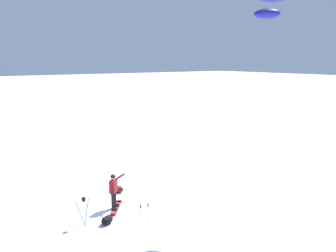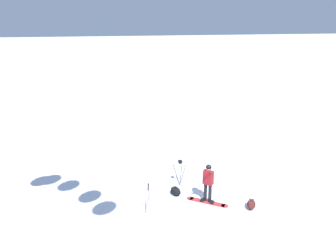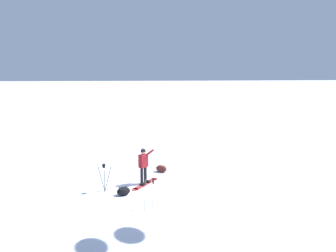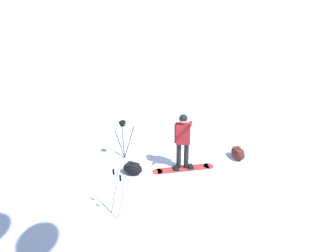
% 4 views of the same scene
% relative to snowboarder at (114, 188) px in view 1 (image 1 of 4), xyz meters
% --- Properties ---
extents(ground_plane, '(300.00, 300.00, 0.00)m').
position_rel_snowboarder_xyz_m(ground_plane, '(-0.48, 0.74, -1.06)').
color(ground_plane, white).
extents(snowboarder, '(0.75, 0.53, 1.75)m').
position_rel_snowboarder_xyz_m(snowboarder, '(0.00, 0.00, 0.00)').
color(snowboarder, black).
rests_on(snowboarder, ground_plane).
extents(snowboard, '(1.24, 1.53, 0.10)m').
position_rel_snowboarder_xyz_m(snowboard, '(-0.07, 0.03, -1.04)').
color(snowboard, '#B23333').
rests_on(snowboard, ground_plane).
extents(gear_bag_large, '(0.67, 0.54, 0.34)m').
position_rel_snowboarder_xyz_m(gear_bag_large, '(0.89, 1.18, -0.88)').
color(gear_bag_large, black).
rests_on(gear_bag_large, ground_plane).
extents(camera_tripod, '(0.60, 0.57, 1.28)m').
position_rel_snowboarder_xyz_m(camera_tripod, '(1.72, 0.74, -0.14)').
color(camera_tripod, '#262628').
rests_on(camera_tripod, ground_plane).
extents(gear_bag_small, '(0.70, 0.61, 0.35)m').
position_rel_snowboarder_xyz_m(gear_bag_small, '(-0.95, -1.58, -0.87)').
color(gear_bag_small, '#4C1E19').
rests_on(gear_bag_small, ground_plane).
extents(ski_poles, '(0.43, 0.34, 1.18)m').
position_rel_snowboarder_xyz_m(ski_poles, '(-0.17, 2.60, -0.27)').
color(ski_poles, gray).
rests_on(ski_poles, ground_plane).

